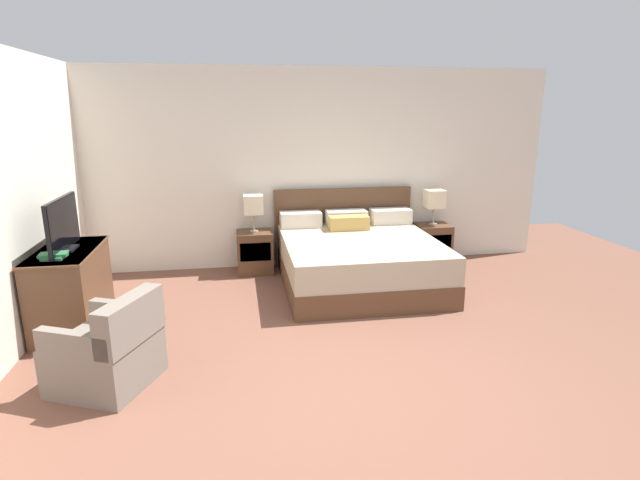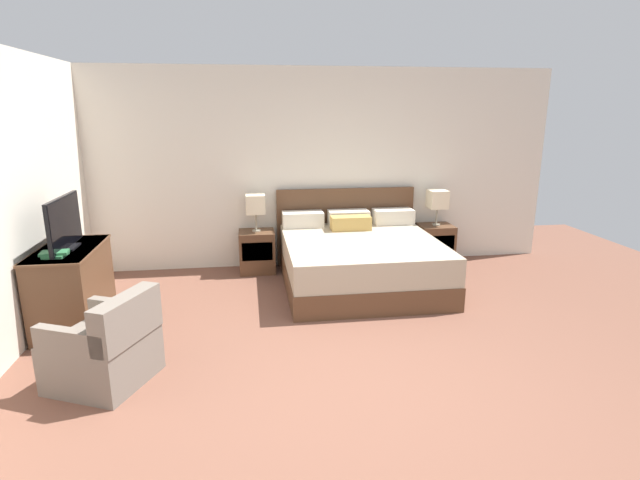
{
  "view_description": "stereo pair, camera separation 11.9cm",
  "coord_description": "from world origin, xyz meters",
  "px_view_note": "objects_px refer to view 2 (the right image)",
  "views": [
    {
      "loc": [
        -0.91,
        -3.3,
        2.14
      ],
      "look_at": [
        -0.03,
        1.9,
        0.75
      ],
      "focal_mm": 28.0,
      "sensor_mm": 36.0,
      "label": 1
    },
    {
      "loc": [
        -0.79,
        -3.31,
        2.14
      ],
      "look_at": [
        -0.03,
        1.9,
        0.75
      ],
      "focal_mm": 28.0,
      "sensor_mm": 36.0,
      "label": 2
    }
  ],
  "objects_px": {
    "tv": "(64,224)",
    "book_blue_cover": "(54,253)",
    "table_lamp_right": "(437,200)",
    "nightstand_right": "(435,244)",
    "table_lamp_left": "(255,205)",
    "bed": "(360,259)",
    "nightstand_left": "(257,251)",
    "dresser": "(72,286)",
    "armchair_by_window": "(106,349)",
    "book_red_cover": "(55,255)"
  },
  "relations": [
    {
      "from": "tv",
      "to": "book_blue_cover",
      "type": "distance_m",
      "value": 0.36
    },
    {
      "from": "table_lamp_right",
      "to": "tv",
      "type": "bearing_deg",
      "value": -161.35
    },
    {
      "from": "nightstand_right",
      "to": "table_lamp_left",
      "type": "distance_m",
      "value": 2.58
    },
    {
      "from": "bed",
      "to": "nightstand_right",
      "type": "relative_size",
      "value": 3.55
    },
    {
      "from": "nightstand_left",
      "to": "dresser",
      "type": "xyz_separation_m",
      "value": [
        -1.87,
        -1.48,
        0.14
      ]
    },
    {
      "from": "nightstand_right",
      "to": "armchair_by_window",
      "type": "relative_size",
      "value": 0.62
    },
    {
      "from": "nightstand_left",
      "to": "bed",
      "type": "bearing_deg",
      "value": -29.58
    },
    {
      "from": "table_lamp_right",
      "to": "armchair_by_window",
      "type": "distance_m",
      "value": 4.66
    },
    {
      "from": "nightstand_right",
      "to": "table_lamp_right",
      "type": "relative_size",
      "value": 1.13
    },
    {
      "from": "nightstand_left",
      "to": "nightstand_right",
      "type": "bearing_deg",
      "value": 0.0
    },
    {
      "from": "nightstand_left",
      "to": "armchair_by_window",
      "type": "distance_m",
      "value": 2.95
    },
    {
      "from": "nightstand_left",
      "to": "nightstand_right",
      "type": "height_order",
      "value": "same"
    },
    {
      "from": "book_red_cover",
      "to": "armchair_by_window",
      "type": "distance_m",
      "value": 1.23
    },
    {
      "from": "nightstand_right",
      "to": "armchair_by_window",
      "type": "bearing_deg",
      "value": -144.6
    },
    {
      "from": "dresser",
      "to": "book_blue_cover",
      "type": "bearing_deg",
      "value": -93.58
    },
    {
      "from": "nightstand_left",
      "to": "tv",
      "type": "distance_m",
      "value": 2.5
    },
    {
      "from": "book_red_cover",
      "to": "nightstand_left",
      "type": "bearing_deg",
      "value": 43.1
    },
    {
      "from": "bed",
      "to": "table_lamp_right",
      "type": "distance_m",
      "value": 1.56
    },
    {
      "from": "bed",
      "to": "tv",
      "type": "bearing_deg",
      "value": -166.24
    },
    {
      "from": "nightstand_right",
      "to": "book_red_cover",
      "type": "relative_size",
      "value": 3.01
    },
    {
      "from": "nightstand_left",
      "to": "dresser",
      "type": "relative_size",
      "value": 0.52
    },
    {
      "from": "bed",
      "to": "tv",
      "type": "height_order",
      "value": "tv"
    },
    {
      "from": "nightstand_right",
      "to": "book_red_cover",
      "type": "distance_m",
      "value": 4.75
    },
    {
      "from": "dresser",
      "to": "book_red_cover",
      "type": "height_order",
      "value": "book_red_cover"
    },
    {
      "from": "nightstand_left",
      "to": "table_lamp_right",
      "type": "height_order",
      "value": "table_lamp_right"
    },
    {
      "from": "nightstand_left",
      "to": "table_lamp_right",
      "type": "relative_size",
      "value": 1.13
    },
    {
      "from": "nightstand_left",
      "to": "tv",
      "type": "xyz_separation_m",
      "value": [
        -1.87,
        -1.47,
        0.78
      ]
    },
    {
      "from": "table_lamp_left",
      "to": "book_red_cover",
      "type": "bearing_deg",
      "value": -136.88
    },
    {
      "from": "nightstand_left",
      "to": "book_blue_cover",
      "type": "distance_m",
      "value": 2.64
    },
    {
      "from": "armchair_by_window",
      "to": "nightstand_left",
      "type": "bearing_deg",
      "value": 64.77
    },
    {
      "from": "armchair_by_window",
      "to": "tv",
      "type": "bearing_deg",
      "value": 116.94
    },
    {
      "from": "bed",
      "to": "table_lamp_left",
      "type": "bearing_deg",
      "value": 150.37
    },
    {
      "from": "dresser",
      "to": "book_red_cover",
      "type": "bearing_deg",
      "value": -92.42
    },
    {
      "from": "book_red_cover",
      "to": "book_blue_cover",
      "type": "height_order",
      "value": "book_blue_cover"
    },
    {
      "from": "table_lamp_right",
      "to": "book_red_cover",
      "type": "relative_size",
      "value": 2.65
    },
    {
      "from": "bed",
      "to": "armchair_by_window",
      "type": "xyz_separation_m",
      "value": [
        -2.51,
        -1.96,
        -0.04
      ]
    },
    {
      "from": "tv",
      "to": "nightstand_left",
      "type": "bearing_deg",
      "value": 38.26
    },
    {
      "from": "book_red_cover",
      "to": "book_blue_cover",
      "type": "distance_m",
      "value": 0.03
    },
    {
      "from": "table_lamp_right",
      "to": "nightstand_left",
      "type": "bearing_deg",
      "value": -179.97
    },
    {
      "from": "table_lamp_right",
      "to": "book_blue_cover",
      "type": "bearing_deg",
      "value": -158.11
    },
    {
      "from": "bed",
      "to": "table_lamp_right",
      "type": "xyz_separation_m",
      "value": [
        1.25,
        0.71,
        0.59
      ]
    },
    {
      "from": "table_lamp_right",
      "to": "book_blue_cover",
      "type": "xyz_separation_m",
      "value": [
        -4.39,
        -1.76,
        -0.07
      ]
    },
    {
      "from": "bed",
      "to": "nightstand_left",
      "type": "bearing_deg",
      "value": 150.42
    },
    {
      "from": "bed",
      "to": "nightstand_right",
      "type": "xyz_separation_m",
      "value": [
        1.25,
        0.71,
        -0.05
      ]
    },
    {
      "from": "table_lamp_left",
      "to": "book_blue_cover",
      "type": "xyz_separation_m",
      "value": [
        -1.89,
        -1.76,
        -0.07
      ]
    },
    {
      "from": "nightstand_right",
      "to": "book_red_cover",
      "type": "bearing_deg",
      "value": -158.1
    },
    {
      "from": "table_lamp_left",
      "to": "table_lamp_right",
      "type": "relative_size",
      "value": 1.0
    },
    {
      "from": "table_lamp_right",
      "to": "book_blue_cover",
      "type": "relative_size",
      "value": 2.08
    },
    {
      "from": "book_blue_cover",
      "to": "table_lamp_right",
      "type": "bearing_deg",
      "value": 21.89
    },
    {
      "from": "table_lamp_left",
      "to": "tv",
      "type": "bearing_deg",
      "value": -141.72
    }
  ]
}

